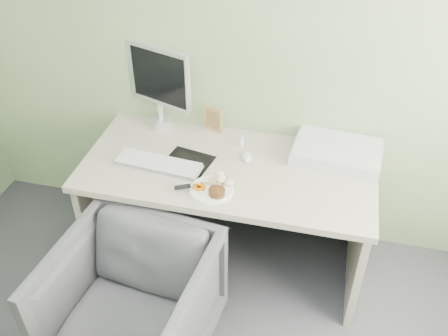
% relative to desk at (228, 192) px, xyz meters
% --- Properties ---
extents(wall_back, '(3.50, 0.00, 3.50)m').
position_rel_desk_xyz_m(wall_back, '(0.00, 0.38, 0.80)').
color(wall_back, '#8A9E6F').
rests_on(wall_back, floor).
extents(desk, '(1.60, 0.75, 0.73)m').
position_rel_desk_xyz_m(desk, '(0.00, 0.00, 0.00)').
color(desk, '#A79D8C').
rests_on(desk, floor).
extents(plate, '(0.23, 0.23, 0.01)m').
position_rel_desk_xyz_m(plate, '(-0.04, -0.22, 0.19)').
color(plate, white).
rests_on(plate, desk).
extents(steak, '(0.11, 0.11, 0.03)m').
position_rel_desk_xyz_m(steak, '(0.00, -0.25, 0.21)').
color(steak, black).
rests_on(steak, plate).
extents(potato_pile, '(0.13, 0.10, 0.06)m').
position_rel_desk_xyz_m(potato_pile, '(-0.01, -0.17, 0.22)').
color(potato_pile, tan).
rests_on(potato_pile, plate).
extents(carrot_heap, '(0.06, 0.05, 0.04)m').
position_rel_desk_xyz_m(carrot_heap, '(-0.10, -0.23, 0.21)').
color(carrot_heap, '#D75F04').
rests_on(carrot_heap, plate).
extents(steak_knife, '(0.20, 0.11, 0.02)m').
position_rel_desk_xyz_m(steak_knife, '(-0.15, -0.24, 0.21)').
color(steak_knife, silver).
rests_on(steak_knife, plate).
extents(mousepad, '(0.29, 0.26, 0.00)m').
position_rel_desk_xyz_m(mousepad, '(-0.22, -0.02, 0.18)').
color(mousepad, black).
rests_on(mousepad, desk).
extents(keyboard, '(0.48, 0.18, 0.02)m').
position_rel_desk_xyz_m(keyboard, '(-0.37, -0.09, 0.20)').
color(keyboard, white).
rests_on(keyboard, desk).
extents(computer_mouse, '(0.08, 0.11, 0.03)m').
position_rel_desk_xyz_m(computer_mouse, '(0.09, 0.08, 0.20)').
color(computer_mouse, white).
rests_on(computer_mouse, desk).
extents(photo_frame, '(0.12, 0.06, 0.16)m').
position_rel_desk_xyz_m(photo_frame, '(-0.17, 0.33, 0.26)').
color(photo_frame, '#A37F4C').
rests_on(photo_frame, desk).
extents(eyedrop_bottle, '(0.03, 0.03, 0.08)m').
position_rel_desk_xyz_m(eyedrop_bottle, '(0.03, 0.21, 0.22)').
color(eyedrop_bottle, white).
rests_on(eyedrop_bottle, desk).
extents(scanner, '(0.51, 0.36, 0.07)m').
position_rel_desk_xyz_m(scanner, '(0.57, 0.22, 0.22)').
color(scanner, '#B3B4BA').
rests_on(scanner, desk).
extents(monitor, '(0.41, 0.18, 0.51)m').
position_rel_desk_xyz_m(monitor, '(-0.48, 0.31, 0.47)').
color(monitor, silver).
rests_on(monitor, desk).
extents(desk_chair, '(0.82, 0.84, 0.69)m').
position_rel_desk_xyz_m(desk_chair, '(-0.32, -0.72, -0.20)').
color(desk_chair, '#36373B').
rests_on(desk_chair, floor).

